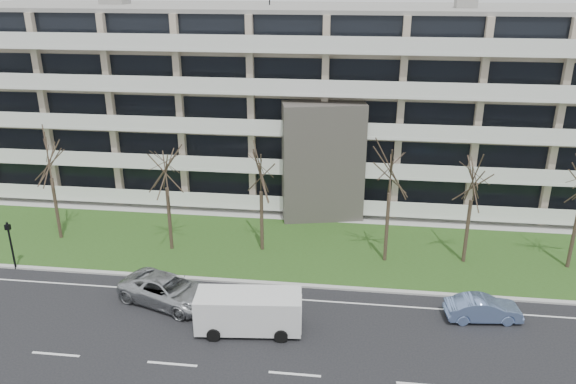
# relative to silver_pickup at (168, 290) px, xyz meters

# --- Properties ---
(ground) EXTENTS (160.00, 160.00, 0.00)m
(ground) POSITION_rel_silver_pickup_xyz_m (7.91, -5.29, -0.80)
(ground) COLOR black
(ground) RESTS_ON ground
(grass_verge) EXTENTS (90.00, 10.00, 0.06)m
(grass_verge) POSITION_rel_silver_pickup_xyz_m (7.91, 7.71, -0.77)
(grass_verge) COLOR #2A4717
(grass_verge) RESTS_ON ground
(curb) EXTENTS (90.00, 0.35, 0.12)m
(curb) POSITION_rel_silver_pickup_xyz_m (7.91, 2.71, -0.74)
(curb) COLOR #B2B2AD
(curb) RESTS_ON ground
(sidewalk) EXTENTS (90.00, 2.00, 0.08)m
(sidewalk) POSITION_rel_silver_pickup_xyz_m (7.91, 13.21, -0.76)
(sidewalk) COLOR #B2B2AD
(sidewalk) RESTS_ON ground
(lane_edge_line) EXTENTS (90.00, 0.12, 0.01)m
(lane_edge_line) POSITION_rel_silver_pickup_xyz_m (7.91, 1.21, -0.80)
(lane_edge_line) COLOR white
(lane_edge_line) RESTS_ON ground
(apartment_building) EXTENTS (60.50, 15.10, 18.75)m
(apartment_building) POSITION_rel_silver_pickup_xyz_m (7.91, 20.03, 6.81)
(apartment_building) COLOR tan
(apartment_building) RESTS_ON ground
(silver_pickup) EXTENTS (6.33, 4.44, 1.60)m
(silver_pickup) POSITION_rel_silver_pickup_xyz_m (0.00, 0.00, 0.00)
(silver_pickup) COLOR #ABADB2
(silver_pickup) RESTS_ON ground
(blue_sedan) EXTENTS (4.21, 1.88, 1.34)m
(blue_sedan) POSITION_rel_silver_pickup_xyz_m (17.60, 0.50, -0.13)
(blue_sedan) COLOR #7691CC
(blue_sedan) RESTS_ON ground
(white_van) EXTENTS (5.71, 2.69, 2.15)m
(white_van) POSITION_rel_silver_pickup_xyz_m (5.18, -2.03, 0.48)
(white_van) COLOR silver
(white_van) RESTS_ON ground
(pedestrian_signal) EXTENTS (0.32, 0.26, 3.28)m
(pedestrian_signal) POSITION_rel_silver_pickup_xyz_m (-11.02, 2.59, 1.29)
(pedestrian_signal) COLOR black
(pedestrian_signal) RESTS_ON ground
(tree_1) EXTENTS (4.05, 4.05, 8.11)m
(tree_1) POSITION_rel_silver_pickup_xyz_m (-10.36, 7.18, 5.50)
(tree_1) COLOR #382B21
(tree_1) RESTS_ON ground
(tree_2) EXTENTS (4.02, 4.02, 8.05)m
(tree_2) POSITION_rel_silver_pickup_xyz_m (-1.93, 6.50, 5.46)
(tree_2) COLOR #382B21
(tree_2) RESTS_ON ground
(tree_3) EXTENTS (3.83, 3.83, 7.65)m
(tree_3) POSITION_rel_silver_pickup_xyz_m (4.26, 7.15, 5.15)
(tree_3) COLOR #382B21
(tree_3) RESTS_ON ground
(tree_4) EXTENTS (4.27, 4.27, 8.54)m
(tree_4) POSITION_rel_silver_pickup_xyz_m (12.54, 6.64, 5.84)
(tree_4) COLOR #382B21
(tree_4) RESTS_ON ground
(tree_5) EXTENTS (3.92, 3.92, 7.85)m
(tree_5) POSITION_rel_silver_pickup_xyz_m (17.66, 7.10, 5.30)
(tree_5) COLOR #382B21
(tree_5) RESTS_ON ground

